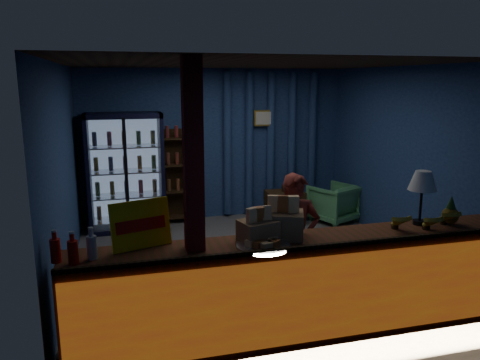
# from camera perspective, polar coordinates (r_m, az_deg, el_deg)

# --- Properties ---
(ground) EXTENTS (4.60, 4.60, 0.00)m
(ground) POSITION_cam_1_polar(r_m,az_deg,el_deg) (6.45, 1.20, -9.77)
(ground) COLOR #515154
(ground) RESTS_ON ground
(room_walls) EXTENTS (4.60, 4.60, 4.60)m
(room_walls) POSITION_cam_1_polar(r_m,az_deg,el_deg) (6.05, 1.26, 4.17)
(room_walls) COLOR navy
(room_walls) RESTS_ON ground
(counter) EXTENTS (4.40, 0.57, 0.99)m
(counter) POSITION_cam_1_polar(r_m,az_deg,el_deg) (4.61, 7.96, -12.71)
(counter) COLOR brown
(counter) RESTS_ON ground
(support_post) EXTENTS (0.16, 0.16, 2.60)m
(support_post) POSITION_cam_1_polar(r_m,az_deg,el_deg) (4.05, -5.60, -3.72)
(support_post) COLOR maroon
(support_post) RESTS_ON ground
(beverage_cooler) EXTENTS (1.20, 0.62, 1.90)m
(beverage_cooler) POSITION_cam_1_polar(r_m,az_deg,el_deg) (7.81, -13.75, 0.90)
(beverage_cooler) COLOR black
(beverage_cooler) RESTS_ON ground
(bottle_shelf) EXTENTS (0.50, 0.28, 1.60)m
(bottle_shelf) POSITION_cam_1_polar(r_m,az_deg,el_deg) (8.03, -7.66, 0.43)
(bottle_shelf) COLOR #352311
(bottle_shelf) RESTS_ON ground
(curtain_folds) EXTENTS (1.74, 0.14, 2.50)m
(curtain_folds) POSITION_cam_1_polar(r_m,az_deg,el_deg) (8.40, 3.77, 4.52)
(curtain_folds) COLOR navy
(curtain_folds) RESTS_ON room_walls
(framed_picture) EXTENTS (0.36, 0.04, 0.28)m
(framed_picture) POSITION_cam_1_polar(r_m,az_deg,el_deg) (8.27, 2.92, 7.55)
(framed_picture) COLOR gold
(framed_picture) RESTS_ON room_walls
(shopkeeper) EXTENTS (0.57, 0.41, 1.44)m
(shopkeeper) POSITION_cam_1_polar(r_m,az_deg,el_deg) (5.10, 6.77, -7.23)
(shopkeeper) COLOR maroon
(shopkeeper) RESTS_ON ground
(green_chair) EXTENTS (0.92, 0.93, 0.65)m
(green_chair) POSITION_cam_1_polar(r_m,az_deg,el_deg) (8.24, 11.34, -2.77)
(green_chair) COLOR #53A765
(green_chair) RESTS_ON ground
(side_table) EXTENTS (0.63, 0.46, 0.67)m
(side_table) POSITION_cam_1_polar(r_m,az_deg,el_deg) (7.99, 5.45, -3.34)
(side_table) COLOR #352311
(side_table) RESTS_ON ground
(yellow_sign) EXTENTS (0.54, 0.26, 0.43)m
(yellow_sign) POSITION_cam_1_polar(r_m,az_deg,el_deg) (4.20, -12.01, -5.31)
(yellow_sign) COLOR #FFF30D
(yellow_sign) RESTS_ON counter
(soda_bottles) EXTENTS (0.37, 0.16, 0.27)m
(soda_bottles) POSITION_cam_1_polar(r_m,az_deg,el_deg) (4.06, -19.64, -7.91)
(soda_bottles) COLOR red
(soda_bottles) RESTS_ON counter
(snack_box_left) EXTENTS (0.46, 0.42, 0.40)m
(snack_box_left) POSITION_cam_1_polar(r_m,az_deg,el_deg) (4.42, 5.24, -5.20)
(snack_box_left) COLOR #8E6244
(snack_box_left) RESTS_ON counter
(snack_box_centre) EXTENTS (0.37, 0.33, 0.34)m
(snack_box_centre) POSITION_cam_1_polar(r_m,az_deg,el_deg) (4.27, 2.20, -6.09)
(snack_box_centre) COLOR #8E6244
(snack_box_centre) RESTS_ON counter
(pastry_tray) EXTENTS (0.49, 0.49, 0.08)m
(pastry_tray) POSITION_cam_1_polar(r_m,az_deg,el_deg) (4.18, 2.83, -7.82)
(pastry_tray) COLOR silver
(pastry_tray) RESTS_ON counter
(banana_bunches) EXTENTS (0.82, 0.31, 0.18)m
(banana_bunches) POSITION_cam_1_polar(r_m,az_deg,el_deg) (5.01, 21.60, -4.54)
(banana_bunches) COLOR gold
(banana_bunches) RESTS_ON counter
(table_lamp) EXTENTS (0.28, 0.28, 0.56)m
(table_lamp) POSITION_cam_1_polar(r_m,az_deg,el_deg) (5.06, 21.37, -0.32)
(table_lamp) COLOR black
(table_lamp) RESTS_ON counter
(pineapple) EXTENTS (0.17, 0.17, 0.30)m
(pineapple) POSITION_cam_1_polar(r_m,az_deg,el_deg) (5.25, 24.27, -3.67)
(pineapple) COLOR #996B1B
(pineapple) RESTS_ON counter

